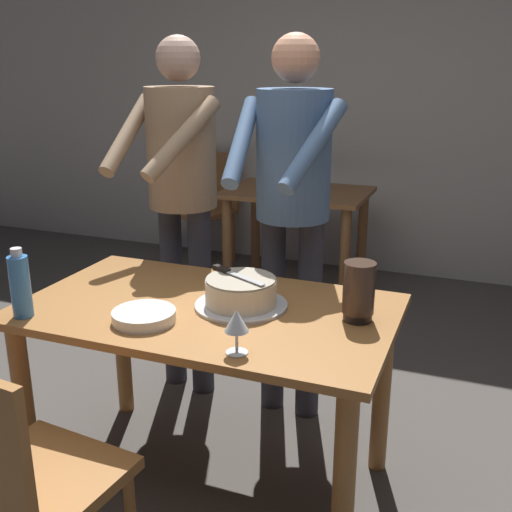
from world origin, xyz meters
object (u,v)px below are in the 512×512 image
main_dining_table (208,338)px  cake_on_platter (241,293)px  plate_stack (144,316)px  hurricane_lamp (359,291)px  background_chair_1 (208,203)px  cake_knife (228,272)px  wine_glass_near (237,322)px  person_cutting_cake (292,190)px  water_bottle (20,285)px  person_standing_beside (181,181)px  background_table (297,213)px  chair_near_side (15,480)px

main_dining_table → cake_on_platter: bearing=20.9°
plate_stack → hurricane_lamp: 0.74m
cake_on_platter → background_chair_1: size_ratio=0.38×
plate_stack → background_chair_1: bearing=111.6°
cake_knife → wine_glass_near: (0.20, -0.38, -0.01)m
main_dining_table → wine_glass_near: (0.25, -0.31, 0.23)m
cake_on_platter → hurricane_lamp: (0.42, 0.03, 0.06)m
cake_on_platter → cake_knife: (-0.06, 0.03, 0.06)m
cake_on_platter → plate_stack: 0.36m
hurricane_lamp → person_cutting_cake: person_cutting_cake is taller
cake_on_platter → water_bottle: bearing=-152.2°
water_bottle → hurricane_lamp: water_bottle is taller
main_dining_table → person_standing_beside: 0.90m
wine_glass_near → person_cutting_cake: size_ratio=0.08×
background_table → plate_stack: bearing=-85.0°
wine_glass_near → chair_near_side: (-0.48, -0.47, -0.36)m
person_standing_beside → background_chair_1: 2.19m
main_dining_table → cake_on_platter: cake_on_platter is taller
cake_on_platter → water_bottle: 0.77m
cake_on_platter → cake_knife: 0.10m
cake_knife → chair_near_side: bearing=-108.3°
main_dining_table → background_table: (-0.35, 2.20, -0.04)m
hurricane_lamp → background_chair_1: bearing=125.4°
cake_knife → water_bottle: 0.73m
cake_on_platter → wine_glass_near: (0.13, -0.35, 0.05)m
cake_on_platter → background_table: size_ratio=0.34×
main_dining_table → hurricane_lamp: size_ratio=6.48×
cake_knife → person_cutting_cake: (0.07, 0.53, 0.21)m
main_dining_table → water_bottle: (-0.56, -0.31, 0.24)m
hurricane_lamp → background_chair_1: hurricane_lamp is taller
cake_knife → plate_stack: size_ratio=1.14×
person_cutting_cake → background_table: size_ratio=1.72×
water_bottle → background_table: (0.21, 2.51, -0.29)m
person_standing_beside → person_cutting_cake: bearing=-3.1°
plate_stack → wine_glass_near: bearing=-14.9°
cake_knife → hurricane_lamp: bearing=0.2°
hurricane_lamp → wine_glass_near: bearing=-127.1°
cake_on_platter → hurricane_lamp: bearing=4.6°
hurricane_lamp → background_table: bearing=112.8°
cake_knife → hurricane_lamp: size_ratio=1.20×
water_bottle → hurricane_lamp: size_ratio=1.19×
plate_stack → chair_near_side: chair_near_side is taller
chair_near_side → background_chair_1: same height
plate_stack → cake_knife: bearing=54.9°
person_cutting_cake → cake_on_platter: bearing=-90.7°
cake_on_platter → chair_near_side: size_ratio=0.38×
background_table → background_chair_1: size_ratio=1.11×
person_standing_beside → background_chair_1: person_standing_beside is taller
main_dining_table → hurricane_lamp: bearing=8.3°
cake_on_platter → hurricane_lamp: 0.43m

